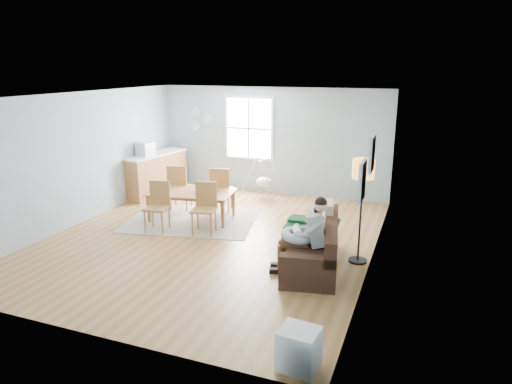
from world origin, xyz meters
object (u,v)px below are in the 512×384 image
at_px(father, 306,233).
at_px(chair_nw, 179,184).
at_px(storage_cube, 298,349).
at_px(dining_table, 191,206).
at_px(chair_ne, 221,187).
at_px(chair_se, 205,204).
at_px(counter, 156,174).
at_px(sofa, 314,250).
at_px(monitor, 145,149).
at_px(baby_swing, 264,181).
at_px(toddler, 311,224).
at_px(floor_lamp, 363,178).
at_px(chair_sw, 158,203).

bearing_deg(father, chair_nw, 148.58).
bearing_deg(chair_nw, father, -31.42).
height_order(storage_cube, dining_table, dining_table).
bearing_deg(chair_ne, dining_table, -114.74).
distance_m(chair_se, counter, 3.19).
distance_m(dining_table, chair_se, 0.86).
distance_m(sofa, chair_nw, 4.09).
height_order(monitor, baby_swing, monitor).
distance_m(dining_table, monitor, 2.38).
xyz_separation_m(toddler, counter, (-4.74, 2.67, -0.13)).
bearing_deg(floor_lamp, chair_se, 173.37).
relative_size(storage_cube, chair_nw, 0.45).
distance_m(toddler, chair_se, 2.38).
bearing_deg(chair_nw, counter, 141.73).
relative_size(storage_cube, chair_ne, 0.46).
bearing_deg(chair_se, chair_nw, 138.10).
bearing_deg(floor_lamp, monitor, 159.63).
bearing_deg(chair_se, baby_swing, 84.43).
bearing_deg(counter, monitor, -95.47).
xyz_separation_m(chair_nw, monitor, (-1.26, 0.61, 0.62)).
relative_size(toddler, floor_lamp, 0.44).
relative_size(father, chair_nw, 1.21).
height_order(father, floor_lamp, floor_lamp).
distance_m(storage_cube, dining_table, 5.29).
distance_m(storage_cube, chair_se, 4.49).
distance_m(floor_lamp, chair_nw, 4.59).
bearing_deg(dining_table, baby_swing, 59.65).
distance_m(sofa, chair_se, 2.54).
height_order(sofa, monitor, monitor).
distance_m(toddler, dining_table, 3.14).
distance_m(father, chair_ne, 3.52).
distance_m(father, counter, 5.71).
xyz_separation_m(father, monitor, (-4.81, 2.77, 0.56)).
height_order(chair_se, chair_nw, chair_nw).
bearing_deg(counter, chair_nw, -38.27).
distance_m(chair_ne, counter, 2.31).
relative_size(storage_cube, chair_se, 0.46).
xyz_separation_m(floor_lamp, chair_nw, (-4.27, 1.45, -0.86)).
distance_m(chair_sw, chair_ne, 1.64).
height_order(toddler, monitor, monitor).
bearing_deg(floor_lamp, father, -135.24).
bearing_deg(storage_cube, father, 102.87).
xyz_separation_m(father, dining_table, (-2.94, 1.62, -0.36)).
bearing_deg(dining_table, counter, 132.34).
xyz_separation_m(floor_lamp, storage_cube, (-0.19, -3.08, -1.23)).
relative_size(toddler, chair_ne, 0.75).
distance_m(chair_sw, chair_nw, 1.32).
relative_size(sofa, chair_se, 2.05).
relative_size(storage_cube, chair_sw, 0.47).
bearing_deg(chair_ne, monitor, 169.55).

